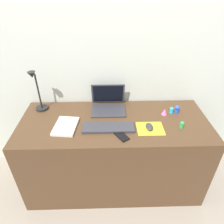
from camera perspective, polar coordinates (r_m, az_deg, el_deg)
ground_plane at (r=2.20m, az=0.52°, el=-18.32°), size 6.00×6.00×0.00m
back_wall at (r=1.96m, az=0.26°, el=5.07°), size 2.78×0.05×1.59m
desk at (r=1.92m, az=0.58°, el=-11.50°), size 1.58×0.64×0.74m
laptop at (r=1.82m, az=-1.08°, el=2.58°), size 0.30×0.25×0.21m
keyboard at (r=1.59m, az=-1.03°, el=-4.41°), size 0.41×0.13×0.02m
mousepad at (r=1.62m, az=10.74°, el=-4.62°), size 0.21×0.17×0.00m
mouse at (r=1.61m, az=10.49°, el=-4.11°), size 0.06×0.10×0.03m
cell_phone at (r=1.52m, az=2.70°, el=-6.74°), size 0.12×0.14×0.01m
desk_lamp at (r=1.83m, az=-20.34°, el=5.25°), size 0.11×0.15×0.38m
notebook_pad at (r=1.65m, az=-12.97°, el=-3.93°), size 0.20×0.26×0.02m
toy_figurine_pink at (r=1.80m, az=14.63°, el=0.07°), size 0.05×0.05×0.05m
toy_figurine_green at (r=1.68m, az=19.18°, el=-3.38°), size 0.03×0.03×0.06m
toy_figurine_cyan at (r=1.84m, az=16.50°, el=0.52°), size 0.03×0.03×0.06m
toy_figurine_blue at (r=1.86m, az=17.92°, el=0.85°), size 0.04×0.04×0.07m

